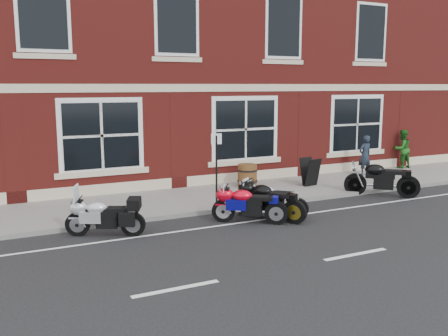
% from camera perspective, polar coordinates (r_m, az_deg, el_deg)
% --- Properties ---
extents(ground, '(80.00, 80.00, 0.00)m').
position_cam_1_polar(ground, '(13.20, 6.18, -5.93)').
color(ground, black).
rests_on(ground, ground).
extents(sidewalk, '(30.00, 3.00, 0.12)m').
position_cam_1_polar(sidewalk, '(15.71, 0.28, -3.15)').
color(sidewalk, slate).
rests_on(sidewalk, ground).
extents(kerb, '(30.00, 0.16, 0.12)m').
position_cam_1_polar(kerb, '(14.36, 3.13, -4.38)').
color(kerb, slate).
rests_on(kerb, ground).
extents(pub_building, '(24.00, 12.00, 12.00)m').
position_cam_1_polar(pub_building, '(22.43, -8.71, 15.78)').
color(pub_building, maroon).
rests_on(pub_building, ground).
extents(moto_touring_silver, '(1.72, 0.95, 1.23)m').
position_cam_1_polar(moto_touring_silver, '(12.00, -13.68, -5.25)').
color(moto_touring_silver, black).
rests_on(moto_touring_silver, ground).
extents(moto_sport_red, '(1.65, 1.25, 0.88)m').
position_cam_1_polar(moto_sport_red, '(12.75, 2.79, -4.10)').
color(moto_sport_red, black).
rests_on(moto_sport_red, ground).
extents(moto_sport_black, '(1.20, 1.82, 0.93)m').
position_cam_1_polar(moto_sport_black, '(13.11, 5.12, -3.62)').
color(moto_sport_black, black).
rests_on(moto_sport_black, ground).
extents(moto_sport_silver, '(1.41, 1.48, 0.87)m').
position_cam_1_polar(moto_sport_silver, '(13.36, 5.45, -3.54)').
color(moto_sport_silver, black).
rests_on(moto_sport_silver, ground).
extents(moto_naked_black, '(1.79, 1.68, 1.04)m').
position_cam_1_polar(moto_naked_black, '(16.52, 17.42, -1.07)').
color(moto_naked_black, black).
rests_on(moto_naked_black, ground).
extents(pedestrian_left, '(0.57, 0.38, 1.51)m').
position_cam_1_polar(pedestrian_left, '(19.51, 15.81, 1.40)').
color(pedestrian_left, '#19232E').
rests_on(pedestrian_left, sidewalk).
extents(pedestrian_right, '(0.79, 0.63, 1.58)m').
position_cam_1_polar(pedestrian_right, '(21.71, 19.69, 2.07)').
color(pedestrian_right, '#1B5719').
rests_on(pedestrian_right, sidewalk).
extents(a_board_sign, '(0.63, 0.47, 0.95)m').
position_cam_1_polar(a_board_sign, '(17.11, 9.81, -0.43)').
color(a_board_sign, black).
rests_on(a_board_sign, sidewalk).
extents(barrel_planter, '(0.68, 0.68, 0.75)m').
position_cam_1_polar(barrel_planter, '(16.74, 2.68, -0.85)').
color(barrel_planter, '#463312').
rests_on(barrel_planter, sidewalk).
extents(parking_sign, '(0.28, 0.13, 2.06)m').
position_cam_1_polar(parking_sign, '(13.79, -0.87, 0.36)').
color(parking_sign, black).
rests_on(parking_sign, sidewalk).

